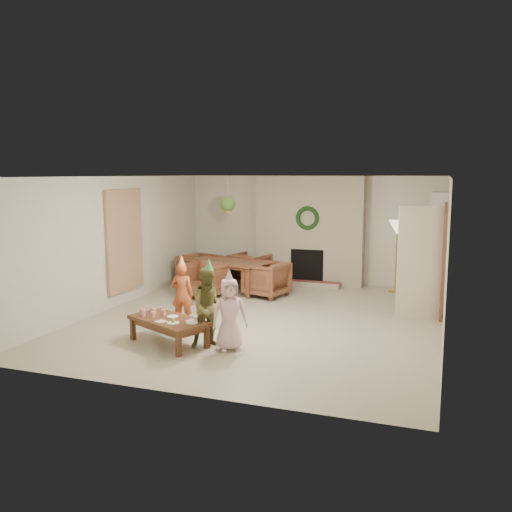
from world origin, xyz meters
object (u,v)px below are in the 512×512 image
at_px(child_pink, 229,314).
at_px(child_plaid, 209,308).
at_px(dining_chair_left, 200,270).
at_px(dining_chair_far, 250,269).
at_px(coffee_table_top, 169,321).
at_px(dining_chair_near, 203,280).
at_px(dining_table, 228,276).
at_px(child_red, 182,294).
at_px(dining_chair_right, 266,279).

bearing_deg(child_pink, child_plaid, 138.98).
distance_m(dining_chair_left, child_plaid, 4.44).
relative_size(dining_chair_far, child_plaid, 0.67).
height_order(child_plaid, child_pink, child_plaid).
xyz_separation_m(coffee_table_top, child_plaid, (0.64, 0.08, 0.23)).
distance_m(dining_chair_near, child_pink, 3.48).
bearing_deg(coffee_table_top, dining_table, 123.77).
distance_m(dining_chair_far, child_red, 3.54).
relative_size(coffee_table_top, child_plaid, 1.06).
distance_m(dining_chair_far, dining_chair_left, 1.16).
height_order(coffee_table_top, child_plaid, child_plaid).
xyz_separation_m(coffee_table_top, child_pink, (0.97, 0.04, 0.17)).
distance_m(child_red, child_plaid, 1.36).
bearing_deg(child_pink, dining_chair_far, 72.42).
bearing_deg(dining_chair_left, dining_chair_far, -45.00).
bearing_deg(dining_table, dining_chair_near, -90.00).
distance_m(coffee_table_top, child_pink, 0.99).
bearing_deg(dining_chair_far, child_red, 106.93).
xyz_separation_m(dining_chair_far, coffee_table_top, (0.37, -4.60, -0.00)).
bearing_deg(child_pink, dining_chair_near, 87.05).
xyz_separation_m(dining_table, dining_chair_near, (-0.23, -0.79, 0.03)).
xyz_separation_m(dining_chair_far, child_red, (0.06, -3.54, 0.16)).
height_order(dining_chair_near, dining_chair_left, same).
xyz_separation_m(dining_chair_left, child_plaid, (2.02, -3.95, 0.23)).
bearing_deg(child_plaid, dining_chair_far, 66.45).
distance_m(dining_chair_right, child_plaid, 3.46).
height_order(dining_chair_far, dining_chair_right, same).
xyz_separation_m(dining_chair_near, child_red, (0.51, -1.96, 0.16)).
relative_size(dining_table, dining_chair_right, 2.34).
height_order(coffee_table_top, child_red, child_red).
height_order(dining_chair_left, dining_chair_right, same).
distance_m(dining_chair_right, child_pink, 3.54).
height_order(dining_chair_near, child_red, child_red).
height_order(dining_chair_right, child_red, child_red).
bearing_deg(coffee_table_top, child_pink, 27.41).
bearing_deg(dining_chair_near, child_plaid, -47.66).
distance_m(child_plaid, child_pink, 0.34).
bearing_deg(dining_chair_left, dining_table, -90.00).
xyz_separation_m(dining_chair_near, dining_chair_right, (1.21, 0.51, 0.00)).
xyz_separation_m(dining_table, dining_chair_far, (0.23, 0.79, 0.03)).
height_order(child_red, child_plaid, child_plaid).
xyz_separation_m(dining_chair_near, child_plaid, (1.46, -2.94, 0.23)).
distance_m(dining_table, child_plaid, 3.93).
relative_size(dining_table, dining_chair_near, 2.34).
height_order(dining_table, dining_chair_right, dining_chair_right).
relative_size(dining_chair_near, child_red, 0.76).
height_order(dining_table, child_plaid, child_plaid).
bearing_deg(child_plaid, dining_chair_left, 80.97).
xyz_separation_m(dining_table, child_plaid, (1.23, -3.72, 0.27)).
relative_size(dining_chair_right, child_pink, 0.75).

